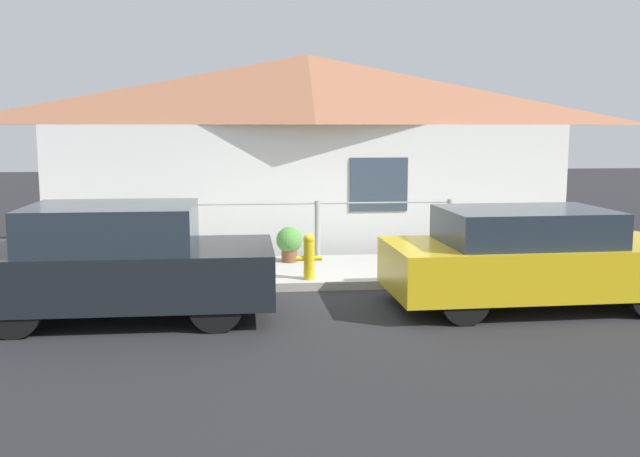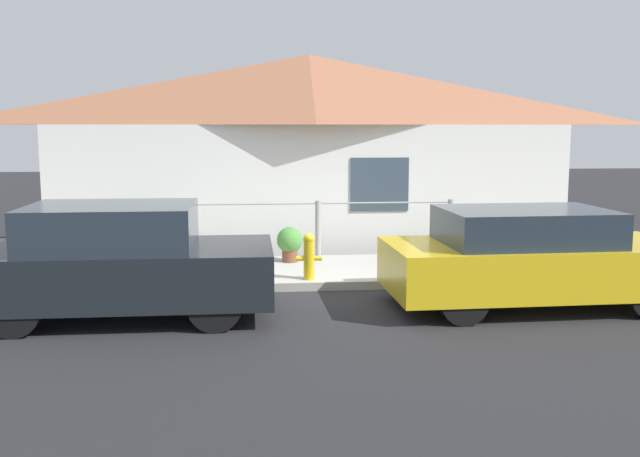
# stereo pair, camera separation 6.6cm
# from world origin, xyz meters

# --- Properties ---
(ground_plane) EXTENTS (60.00, 60.00, 0.00)m
(ground_plane) POSITION_xyz_m (0.00, 0.00, 0.00)
(ground_plane) COLOR #262628
(sidewalk) EXTENTS (24.00, 2.26, 0.13)m
(sidewalk) POSITION_xyz_m (0.00, 1.13, 0.06)
(sidewalk) COLOR #B2AFA8
(sidewalk) RESTS_ON ground_plane
(house) EXTENTS (10.26, 2.23, 3.83)m
(house) POSITION_xyz_m (0.00, 3.87, 2.98)
(house) COLOR white
(house) RESTS_ON ground_plane
(fence) EXTENTS (4.90, 0.10, 1.01)m
(fence) POSITION_xyz_m (0.00, 2.11, 0.69)
(fence) COLOR #999993
(fence) RESTS_ON sidewalk
(car_left) EXTENTS (3.74, 1.80, 1.45)m
(car_left) POSITION_xyz_m (-2.83, -1.21, 0.73)
(car_left) COLOR black
(car_left) RESTS_ON ground_plane
(car_right) EXTENTS (4.01, 1.84, 1.34)m
(car_right) POSITION_xyz_m (2.58, -1.21, 0.68)
(car_right) COLOR gold
(car_right) RESTS_ON ground_plane
(fire_hydrant) EXTENTS (0.39, 0.17, 0.70)m
(fire_hydrant) POSITION_xyz_m (-0.32, 0.25, 0.50)
(fire_hydrant) COLOR yellow
(fire_hydrant) RESTS_ON sidewalk
(potted_plant_near_hydrant) EXTENTS (0.45, 0.45, 0.60)m
(potted_plant_near_hydrant) POSITION_xyz_m (-0.53, 1.71, 0.47)
(potted_plant_near_hydrant) COLOR brown
(potted_plant_near_hydrant) RESTS_ON sidewalk
(potted_plant_by_fence) EXTENTS (0.38, 0.38, 0.52)m
(potted_plant_by_fence) POSITION_xyz_m (-2.77, 1.95, 0.42)
(potted_plant_by_fence) COLOR brown
(potted_plant_by_fence) RESTS_ON sidewalk
(potted_plant_corner) EXTENTS (0.36, 0.36, 0.49)m
(potted_plant_corner) POSITION_xyz_m (2.10, 1.31, 0.38)
(potted_plant_corner) COLOR #9E5638
(potted_plant_corner) RESTS_ON sidewalk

